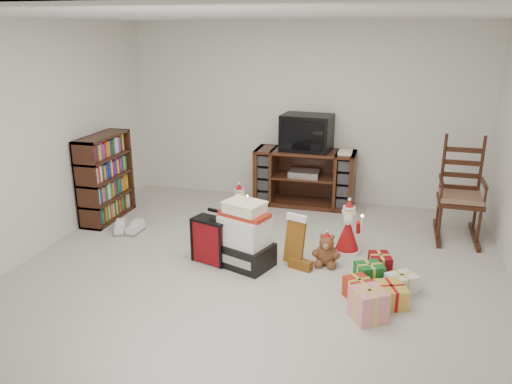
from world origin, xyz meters
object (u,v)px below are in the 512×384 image
bookshelf (106,179)px  sneaker_pair (128,229)px  rocking_chair (459,202)px  crt_television (307,133)px  mrs_claus_figurine (239,210)px  gift_cluster (378,282)px  tv_stand (305,178)px  teddy_bear (326,252)px  red_suitcase (212,240)px  santa_figurine (348,232)px  gift_pile (245,239)px

bookshelf → sneaker_pair: size_ratio=3.04×
rocking_chair → crt_television: size_ratio=1.77×
mrs_claus_figurine → gift_cluster: 2.20m
tv_stand → gift_cluster: tv_stand is taller
tv_stand → gift_cluster: bearing=-64.8°
gift_cluster → teddy_bear: bearing=137.4°
red_suitcase → gift_cluster: bearing=8.6°
crt_television → rocking_chair: bearing=-13.7°
red_suitcase → sneaker_pair: 1.38m
red_suitcase → santa_figurine: bearing=41.3°
sneaker_pair → crt_television: 2.70m
tv_stand → mrs_claus_figurine: (-0.65, -1.03, -0.18)m
tv_stand → teddy_bear: (0.56, -1.84, -0.25)m
bookshelf → gift_pile: size_ratio=1.60×
gift_pile → gift_cluster: 1.42m
tv_stand → teddy_bear: 1.94m
santa_figurine → mrs_claus_figurine: bearing=162.4°
gift_pile → gift_cluster: bearing=9.0°
bookshelf → santa_figurine: bearing=-4.9°
red_suitcase → bookshelf: bearing=170.4°
santa_figurine → gift_cluster: 0.96m
rocking_chair → santa_figurine: 1.50m
rocking_chair → sneaker_pair: (-3.88, -0.96, -0.38)m
santa_figurine → red_suitcase: bearing=-155.8°
sneaker_pair → crt_television: crt_television is taller
santa_figurine → gift_cluster: santa_figurine is taller
teddy_bear → crt_television: 2.14m
rocking_chair → red_suitcase: rocking_chair is taller
bookshelf → santa_figurine: bookshelf is taller
sneaker_pair → red_suitcase: bearing=-33.0°
teddy_bear → gift_cluster: size_ratio=0.33×
red_suitcase → gift_cluster: size_ratio=0.55×
gift_cluster → santa_figurine: bearing=112.6°
santa_figurine → mrs_claus_figurine: 1.46m
gift_pile → red_suitcase: size_ratio=1.21×
tv_stand → rocking_chair: (1.97, -0.63, 0.03)m
gift_pile → sneaker_pair: (-1.64, 0.48, -0.25)m
gift_pile → red_suitcase: 0.37m
gift_cluster → crt_television: bearing=114.9°
tv_stand → rocking_chair: rocking_chair is taller
bookshelf → gift_cluster: bearing=-18.1°
santa_figurine → gift_cluster: bearing=-67.4°
gift_pile → sneaker_pair: 1.73m
bookshelf → crt_television: bearing=26.9°
red_suitcase → gift_cluster: red_suitcase is taller
rocking_chair → teddy_bear: rocking_chair is taller
gift_pile → crt_television: 2.25m
teddy_bear → gift_cluster: teddy_bear is taller
rocking_chair → santa_figurine: (-1.23, -0.84, -0.19)m
santa_figurine → mrs_claus_figurine: size_ratio=1.10×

